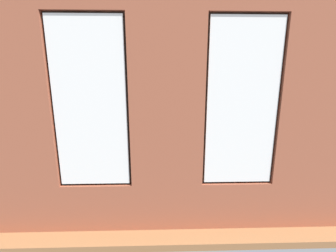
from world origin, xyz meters
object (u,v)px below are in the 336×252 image
at_px(potted_plant_beside_window_right, 7,173).
at_px(coffee_table, 174,141).
at_px(potted_plant_by_left_couch, 239,133).
at_px(candle_jar, 187,136).
at_px(potted_plant_mid_room_small, 183,135).
at_px(media_console, 57,146).
at_px(couch_by_window, 142,184).
at_px(potted_plant_foreground_right, 88,123).
at_px(table_plant_small, 178,136).
at_px(couch_left, 275,153).
at_px(potted_plant_near_tv, 60,137).
at_px(tv_flatscreen, 55,122).
at_px(cup_ceramic, 168,137).
at_px(remote_black, 160,140).
at_px(potted_plant_corner_far_left, 332,161).

bearing_deg(potted_plant_beside_window_right, coffee_table, -138.12).
bearing_deg(potted_plant_by_left_couch, candle_jar, 8.98).
height_order(coffee_table, potted_plant_mid_room_small, potted_plant_mid_room_small).
xyz_separation_m(media_console, potted_plant_by_left_couch, (-5.15, -0.33, 0.24)).
distance_m(couch_by_window, coffee_table, 2.52).
height_order(media_console, potted_plant_foreground_right, potted_plant_foreground_right).
height_order(table_plant_small, media_console, table_plant_small).
relative_size(couch_left, potted_plant_near_tv, 1.63).
relative_size(potted_plant_beside_window_right, potted_plant_foreground_right, 1.30).
bearing_deg(potted_plant_near_tv, couch_by_window, 142.94).
bearing_deg(couch_by_window, coffee_table, -105.62).
relative_size(potted_plant_beside_window_right, potted_plant_mid_room_small, 1.86).
bearing_deg(couch_left, potted_plant_near_tv, -92.67).
height_order(media_console, potted_plant_beside_window_right, potted_plant_beside_window_right).
xyz_separation_m(media_console, potted_plant_beside_window_right, (-0.41, 2.60, 0.37)).
height_order(potted_plant_foreground_right, potted_plant_near_tv, potted_plant_near_tv).
bearing_deg(tv_flatscreen, couch_by_window, 135.54).
relative_size(cup_ceramic, potted_plant_near_tv, 0.09).
height_order(media_console, potted_plant_by_left_couch, potted_plant_by_left_couch).
relative_size(couch_left, cup_ceramic, 18.33).
height_order(tv_flatscreen, potted_plant_by_left_couch, tv_flatscreen).
relative_size(remote_black, potted_plant_mid_room_small, 0.33).
xyz_separation_m(media_console, potted_plant_foreground_right, (-0.30, -1.75, 0.25)).
relative_size(cup_ceramic, potted_plant_corner_far_left, 0.07).
relative_size(couch_left, potted_plant_foreground_right, 2.56).
distance_m(coffee_table, potted_plant_near_tv, 2.86).
xyz_separation_m(couch_by_window, coffee_table, (-0.68, -2.43, 0.03)).
height_order(table_plant_small, tv_flatscreen, tv_flatscreen).
distance_m(remote_black, potted_plant_by_left_couch, 2.39).
height_order(cup_ceramic, potted_plant_near_tv, potted_plant_near_tv).
bearing_deg(potted_plant_corner_far_left, cup_ceramic, -44.96).
relative_size(cup_ceramic, candle_jar, 0.89).
height_order(couch_by_window, tv_flatscreen, tv_flatscreen).
xyz_separation_m(table_plant_small, potted_plant_foreground_right, (3.03, -1.95, -0.04)).
bearing_deg(potted_plant_mid_room_small, potted_plant_corner_far_left, 123.20).
relative_size(media_console, potted_plant_mid_room_small, 2.09).
relative_size(table_plant_small, remote_black, 1.40).
bearing_deg(cup_ceramic, potted_plant_corner_far_left, 135.04).
bearing_deg(candle_jar, potted_plant_foreground_right, -26.77).
distance_m(table_plant_small, potted_plant_foreground_right, 3.60).
bearing_deg(couch_left, candle_jar, -122.03).
bearing_deg(table_plant_small, potted_plant_beside_window_right, 39.38).
distance_m(media_console, potted_plant_corner_far_left, 6.28).
distance_m(candle_jar, tv_flatscreen, 3.62).
xyz_separation_m(coffee_table, cup_ceramic, (0.17, -0.11, 0.10)).
bearing_deg(candle_jar, potted_plant_corner_far_left, 128.13).
bearing_deg(media_console, remote_black, 175.92).
distance_m(couch_by_window, potted_plant_near_tv, 2.54).
bearing_deg(potted_plant_corner_far_left, potted_plant_beside_window_right, 0.04).
distance_m(couch_left, tv_flatscreen, 5.68).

